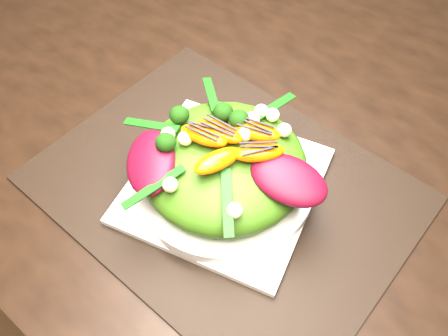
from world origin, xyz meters
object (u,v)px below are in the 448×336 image
Objects in this scene: plate_base at (224,185)px; salad_bowl at (224,179)px; placemat at (224,188)px; lettuce_mound at (224,164)px; orange_segment at (224,123)px; dining_table at (255,101)px.

plate_base is 0.99× the size of salad_bowl.
lettuce_mound is (-0.00, -0.00, 0.05)m from placemat.
orange_segment is at bearing 128.95° from placemat.
orange_segment reaches higher than plate_base.
placemat is 7.73× the size of orange_segment.
plate_base is 1.11× the size of lettuce_mound.
placemat is 0.02m from salad_bowl.
dining_table is 7.07× the size of plate_base.
dining_table reaches higher than salad_bowl.
lettuce_mound reaches higher than plate_base.
lettuce_mound is 3.43× the size of orange_segment.
dining_table is at bearing 111.57° from orange_segment.
salad_bowl is at bearing -116.57° from placemat.
placemat is at bearing -65.67° from dining_table.
lettuce_mound is at bearing 0.00° from plate_base.
dining_table reaches higher than plate_base.
plate_base is 3.82× the size of orange_segment.
salad_bowl is 0.08m from orange_segment.
lettuce_mound reaches higher than salad_bowl.
plate_base is at bearing -116.57° from placemat.
dining_table is 3.49× the size of placemat.
dining_table reaches higher than orange_segment.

